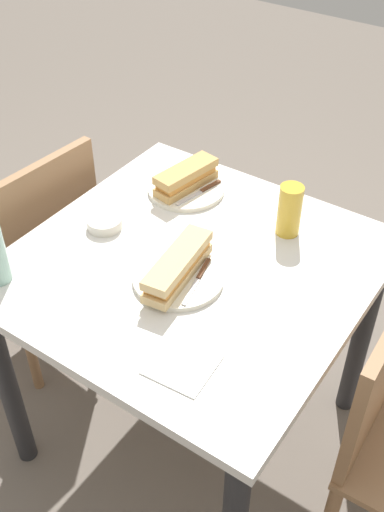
{
  "coord_description": "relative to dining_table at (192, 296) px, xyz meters",
  "views": [
    {
      "loc": [
        1.02,
        0.7,
        1.83
      ],
      "look_at": [
        0.0,
        0.0,
        0.77
      ],
      "focal_mm": 43.4,
      "sensor_mm": 36.0,
      "label": 1
    }
  ],
  "objects": [
    {
      "name": "ground_plane",
      "position": [
        0.0,
        0.0,
        -0.63
      ],
      "size": [
        8.0,
        8.0,
        0.0
      ],
      "primitive_type": "plane",
      "color": "#6B6056"
    },
    {
      "name": "dining_table",
      "position": [
        0.0,
        0.0,
        0.0
      ],
      "size": [
        0.9,
        0.9,
        0.75
      ],
      "color": "silver",
      "rests_on": "ground"
    },
    {
      "name": "chair_near",
      "position": [
        -0.02,
        -0.65,
        -0.13
      ],
      "size": [
        0.43,
        0.43,
        0.87
      ],
      "color": "#936B47",
      "rests_on": "ground"
    },
    {
      "name": "plate_near",
      "position": [
        -0.27,
        -0.2,
        0.14
      ],
      "size": [
        0.24,
        0.24,
        0.01
      ],
      "primitive_type": "cylinder",
      "color": "silver",
      "rests_on": "dining_table"
    },
    {
      "name": "baguette_sandwich_near",
      "position": [
        -0.27,
        -0.2,
        0.18
      ],
      "size": [
        0.22,
        0.11,
        0.07
      ],
      "color": "tan",
      "rests_on": "plate_near"
    },
    {
      "name": "knife_near",
      "position": [
        -0.27,
        -0.15,
        0.15
      ],
      "size": [
        0.18,
        0.05,
        0.01
      ],
      "color": "silver",
      "rests_on": "plate_near"
    },
    {
      "name": "plate_far",
      "position": [
        0.08,
        0.01,
        0.14
      ],
      "size": [
        0.24,
        0.24,
        0.01
      ],
      "primitive_type": "cylinder",
      "color": "silver",
      "rests_on": "dining_table"
    },
    {
      "name": "baguette_sandwich_far",
      "position": [
        0.08,
        0.01,
        0.18
      ],
      "size": [
        0.27,
        0.1,
        0.07
      ],
      "color": "#DBB77A",
      "rests_on": "plate_far"
    },
    {
      "name": "knife_far",
      "position": [
        0.06,
        0.06,
        0.15
      ],
      "size": [
        0.18,
        0.05,
        0.01
      ],
      "color": "silver",
      "rests_on": "plate_far"
    },
    {
      "name": "beer_glass",
      "position": [
        -0.26,
        0.15,
        0.2
      ],
      "size": [
        0.07,
        0.07,
        0.15
      ],
      "primitive_type": "cylinder",
      "color": "gold",
      "rests_on": "dining_table"
    },
    {
      "name": "olive_bowl",
      "position": [
        0.02,
        -0.29,
        0.14
      ],
      "size": [
        0.1,
        0.1,
        0.03
      ],
      "primitive_type": "cylinder",
      "color": "silver",
      "rests_on": "dining_table"
    },
    {
      "name": "paper_napkin",
      "position": [
        0.3,
        0.18,
        0.13
      ],
      "size": [
        0.15,
        0.15,
        0.0
      ],
      "primitive_type": "cube",
      "rotation": [
        0.0,
        0.0,
        0.08
      ],
      "color": "white",
      "rests_on": "dining_table"
    }
  ]
}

